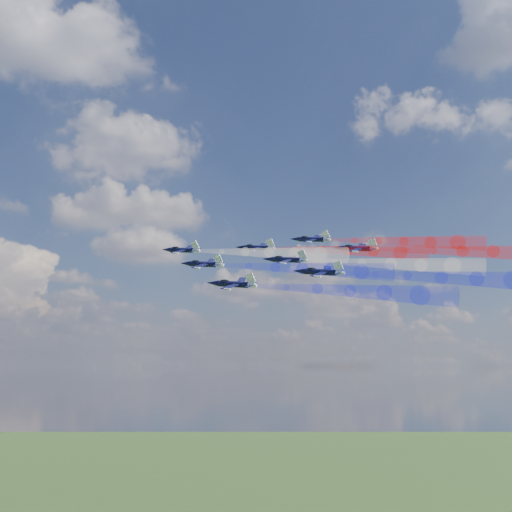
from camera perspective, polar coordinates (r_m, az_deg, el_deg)
name	(u,v)px	position (r m, az deg, el deg)	size (l,w,h in m)	color
jet_lead	(182,250)	(152.84, -6.62, 0.53)	(8.80, 11.00, 2.93)	black
trail_lead	(269,253)	(141.83, 1.20, 0.28)	(3.67, 36.10, 3.67)	white
jet_inner_left	(204,264)	(137.05, -4.72, -0.73)	(8.80, 11.00, 2.93)	black
trail_inner_left	(303,268)	(126.92, 4.21, -1.11)	(3.67, 36.10, 3.67)	#1B23E5
jet_inner_right	(257,248)	(154.55, 0.08, 0.75)	(8.80, 11.00, 2.93)	black
trail_inner_right	(347,250)	(146.01, 8.19, 0.51)	(3.67, 36.10, 3.67)	red
jet_outer_left	(234,284)	(120.52, -2.02, -2.54)	(8.80, 11.00, 2.93)	black
trail_outer_left	(350,291)	(111.68, 8.43, -3.11)	(3.67, 36.10, 3.67)	#1B23E5
jet_center_third	(287,260)	(138.68, 2.78, -0.34)	(8.80, 11.00, 2.93)	black
trail_center_third	(391,264)	(131.38, 12.00, -0.67)	(3.67, 36.10, 3.67)	white
jet_outer_right	(312,239)	(158.71, 5.03, 1.50)	(8.80, 11.00, 2.93)	black
trail_outer_right	(404,241)	(152.03, 13.12, 1.29)	(3.67, 36.10, 3.67)	red
jet_rear_left	(321,272)	(124.38, 5.81, -1.44)	(8.80, 11.00, 2.93)	black
trail_rear_left	(441,277)	(118.49, 16.26, -1.85)	(3.67, 36.10, 3.67)	#1B23E5
jet_rear_right	(357,248)	(145.04, 9.03, 0.68)	(8.80, 11.00, 2.93)	black
trail_rear_right	(463,251)	(140.09, 18.02, 0.41)	(3.67, 36.10, 3.67)	red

